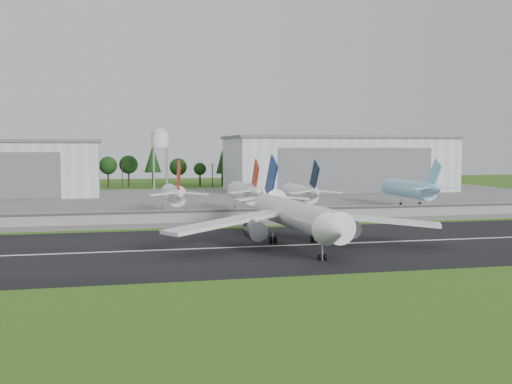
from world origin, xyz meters
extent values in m
plane|color=#2E5614|center=(0.00, 0.00, 0.00)|extent=(600.00, 600.00, 0.00)
cube|color=black|center=(0.00, 10.00, 0.05)|extent=(320.00, 60.00, 0.10)
cube|color=white|center=(0.00, 10.00, 0.11)|extent=(220.00, 1.00, 0.02)
cube|color=slate|center=(0.00, 120.00, 0.05)|extent=(320.00, 150.00, 0.10)
cube|color=gray|center=(0.00, 55.00, 1.75)|extent=(240.00, 0.50, 3.50)
cube|color=#38383A|center=(0.00, 54.70, 3.00)|extent=(240.00, 0.12, 0.70)
cube|color=silver|center=(75.00, 165.00, 12.00)|extent=(100.00, 45.00, 24.00)
cube|color=#595B60|center=(75.00, 165.00, 24.60)|extent=(102.00, 47.00, 1.20)
cube|color=#595B60|center=(75.00, 142.35, 10.08)|extent=(70.00, 0.30, 19.68)
cylinder|color=#99999E|center=(-8.00, 182.00, 10.00)|extent=(0.50, 0.50, 20.00)
cylinder|color=#99999E|center=(-2.00, 188.00, 10.00)|extent=(0.50, 0.50, 20.00)
cylinder|color=silver|center=(-5.00, 185.00, 23.50)|extent=(8.00, 8.00, 7.00)
cone|color=silver|center=(-5.00, 185.00, 28.20)|extent=(8.40, 8.40, 2.40)
cylinder|color=white|center=(8.10, 10.00, 6.20)|extent=(7.88, 44.23, 5.80)
cone|color=white|center=(6.92, -14.97, 6.20)|extent=(6.08, 6.27, 5.80)
cone|color=white|center=(9.35, 36.47, 7.40)|extent=(5.93, 9.25, 5.51)
cube|color=navy|center=(9.33, 35.97, 12.70)|extent=(0.95, 9.55, 11.13)
cube|color=white|center=(22.99, 7.29, 5.40)|extent=(27.65, 16.92, 2.65)
cylinder|color=#333338|center=(17.42, 6.05, 3.80)|extent=(4.06, 5.67, 3.80)
cube|color=white|center=(14.32, 35.73, 7.80)|extent=(9.53, 5.46, 0.98)
cube|color=white|center=(-6.98, 8.71, 5.40)|extent=(26.86, 19.02, 2.65)
cylinder|color=#333338|center=(-1.56, 6.95, 3.80)|extent=(4.06, 5.67, 3.80)
cube|color=white|center=(4.33, 36.21, 7.80)|extent=(9.55, 6.18, 0.98)
cube|color=#99999E|center=(7.91, 6.00, 1.70)|extent=(11.41, 30.44, 3.20)
cylinder|color=black|center=(3.75, 13.21, 0.85)|extent=(0.47, 1.52, 1.50)
cylinder|color=white|center=(-10.03, 80.00, 5.71)|extent=(5.41, 24.00, 5.41)
cone|color=white|center=(-10.03, 64.50, 6.71)|extent=(5.14, 7.00, 5.14)
cube|color=#AC230D|center=(-10.03, 65.00, 11.51)|extent=(0.45, 8.59, 10.02)
cylinder|color=#99999E|center=(-13.53, 78.00, 1.50)|extent=(0.32, 0.32, 3.00)
cylinder|color=#99999E|center=(-6.53, 78.00, 1.50)|extent=(0.32, 0.32, 3.00)
cylinder|color=black|center=(-13.53, 78.00, 0.80)|extent=(0.40, 1.40, 1.40)
cylinder|color=silver|center=(12.18, 80.00, 6.01)|extent=(6.02, 24.00, 6.02)
cone|color=silver|center=(12.18, 64.50, 7.01)|extent=(5.72, 7.00, 5.72)
cube|color=#B7240E|center=(12.18, 65.00, 11.81)|extent=(0.45, 8.59, 10.02)
cylinder|color=#99999E|center=(8.68, 78.00, 1.50)|extent=(0.32, 0.32, 3.00)
cylinder|color=#99999E|center=(15.68, 78.00, 1.50)|extent=(0.32, 0.32, 3.00)
cylinder|color=black|center=(8.68, 78.00, 0.80)|extent=(0.40, 1.40, 1.40)
cylinder|color=white|center=(30.08, 80.00, 5.57)|extent=(5.15, 24.00, 5.15)
cone|color=white|center=(30.08, 64.50, 6.57)|extent=(4.89, 7.00, 4.89)
cube|color=black|center=(30.08, 65.00, 11.37)|extent=(0.45, 8.59, 10.02)
cylinder|color=#99999E|center=(26.58, 78.00, 1.50)|extent=(0.32, 0.32, 3.00)
cylinder|color=#99999E|center=(33.58, 78.00, 1.50)|extent=(0.32, 0.32, 3.00)
cylinder|color=black|center=(26.58, 78.00, 0.80)|extent=(0.40, 1.40, 1.40)
cylinder|color=#8ED3F5|center=(70.26, 85.00, 5.98)|extent=(5.96, 30.00, 5.96)
cone|color=#8ED3F5|center=(70.26, 66.50, 6.98)|extent=(5.66, 7.00, 5.66)
cube|color=#7CE5FF|center=(70.26, 67.00, 11.78)|extent=(0.45, 8.59, 10.02)
cylinder|color=#99999E|center=(66.76, 83.00, 1.50)|extent=(0.32, 0.32, 3.00)
cylinder|color=#99999E|center=(73.76, 83.00, 1.50)|extent=(0.32, 0.32, 3.00)
cylinder|color=black|center=(66.76, 83.00, 0.80)|extent=(0.40, 1.40, 1.40)
camera|label=1|loc=(-30.11, -114.91, 20.18)|focal=45.00mm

